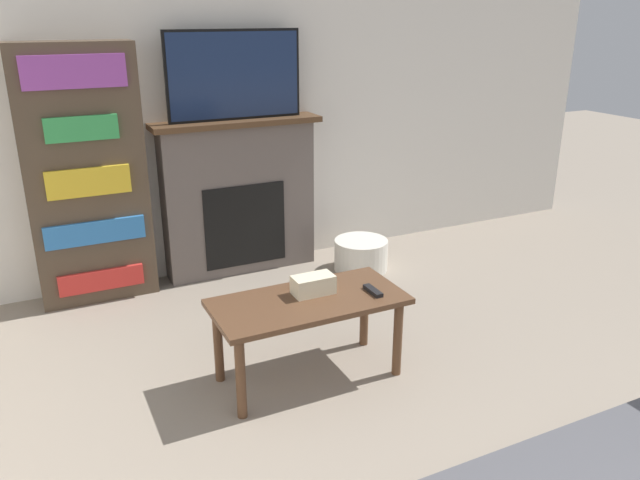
{
  "coord_description": "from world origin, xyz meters",
  "views": [
    {
      "loc": [
        -1.35,
        -0.06,
        1.88
      ],
      "look_at": [
        -0.01,
        2.7,
        0.75
      ],
      "focal_mm": 35.0,
      "sensor_mm": 36.0,
      "label": 1
    }
  ],
  "objects_px": {
    "tv": "(235,75)",
    "coffee_table": "(308,311)",
    "bookshelf": "(86,177)",
    "storage_basket": "(361,255)",
    "fireplace": "(239,197)"
  },
  "relations": [
    {
      "from": "bookshelf",
      "to": "storage_basket",
      "type": "distance_m",
      "value": 2.05
    },
    {
      "from": "tv",
      "to": "coffee_table",
      "type": "bearing_deg",
      "value": -96.37
    },
    {
      "from": "coffee_table",
      "to": "bookshelf",
      "type": "distance_m",
      "value": 1.86
    },
    {
      "from": "fireplace",
      "to": "coffee_table",
      "type": "bearing_deg",
      "value": -96.3
    },
    {
      "from": "tv",
      "to": "coffee_table",
      "type": "relative_size",
      "value": 0.96
    },
    {
      "from": "tv",
      "to": "storage_basket",
      "type": "height_order",
      "value": "tv"
    },
    {
      "from": "coffee_table",
      "to": "storage_basket",
      "type": "relative_size",
      "value": 2.48
    },
    {
      "from": "fireplace",
      "to": "tv",
      "type": "height_order",
      "value": "tv"
    },
    {
      "from": "fireplace",
      "to": "storage_basket",
      "type": "distance_m",
      "value": 1.03
    },
    {
      "from": "bookshelf",
      "to": "storage_basket",
      "type": "xyz_separation_m",
      "value": [
        1.87,
        -0.38,
        -0.74
      ]
    },
    {
      "from": "tv",
      "to": "coffee_table",
      "type": "distance_m",
      "value": 1.91
    },
    {
      "from": "fireplace",
      "to": "storage_basket",
      "type": "height_order",
      "value": "fireplace"
    },
    {
      "from": "fireplace",
      "to": "tv",
      "type": "bearing_deg",
      "value": -90.0
    },
    {
      "from": "coffee_table",
      "to": "bookshelf",
      "type": "relative_size",
      "value": 0.59
    },
    {
      "from": "coffee_table",
      "to": "storage_basket",
      "type": "bearing_deg",
      "value": 50.18
    }
  ]
}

